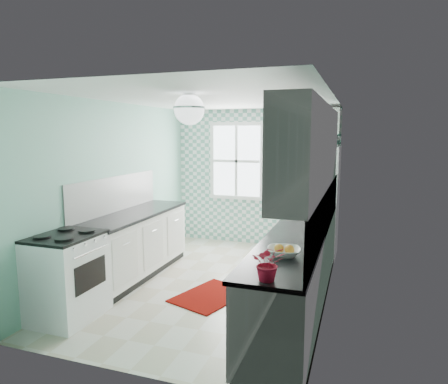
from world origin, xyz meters
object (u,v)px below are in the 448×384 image
(sink, at_px, (309,218))
(microwave, at_px, (315,138))
(fruit_bowl, at_px, (284,252))
(potted_plant, at_px, (268,263))
(stove, at_px, (67,275))
(fridge, at_px, (313,201))
(ceiling_light, at_px, (189,109))

(sink, height_order, microwave, microwave)
(fruit_bowl, bearing_deg, potted_plant, -90.00)
(stove, bearing_deg, sink, 39.61)
(potted_plant, bearing_deg, fruit_bowl, 90.00)
(stove, relative_size, microwave, 1.83)
(potted_plant, bearing_deg, sink, 89.91)
(sink, bearing_deg, fridge, 95.80)
(fruit_bowl, distance_m, microwave, 3.40)
(fridge, relative_size, microwave, 3.60)
(ceiling_light, distance_m, fridge, 3.18)
(sink, bearing_deg, potted_plant, -88.05)
(ceiling_light, xyz_separation_m, microwave, (1.11, 2.63, -0.33))
(fridge, bearing_deg, potted_plant, -88.80)
(fridge, relative_size, stove, 1.96)
(ceiling_light, distance_m, sink, 2.19)
(fridge, height_order, microwave, microwave)
(sink, xyz_separation_m, microwave, (-0.09, 1.43, 1.06))
(stove, relative_size, fruit_bowl, 3.09)
(stove, height_order, potted_plant, potted_plant)
(sink, xyz_separation_m, potted_plant, (-0.00, -2.47, 0.15))
(microwave, bearing_deg, potted_plant, 88.04)
(fruit_bowl, relative_size, microwave, 0.59)
(sink, bearing_deg, ceiling_light, -133.16)
(fridge, distance_m, fruit_bowl, 3.24)
(microwave, bearing_deg, ceiling_light, 63.83)
(stove, distance_m, potted_plant, 2.54)
(fridge, xyz_separation_m, fruit_bowl, (0.09, -3.24, 0.05))
(sink, relative_size, fruit_bowl, 1.74)
(stove, xyz_separation_m, fruit_bowl, (2.40, 0.07, 0.49))
(ceiling_light, bearing_deg, sink, 44.79)
(stove, xyz_separation_m, microwave, (2.31, 3.32, 1.50))
(ceiling_light, bearing_deg, fruit_bowl, -27.10)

